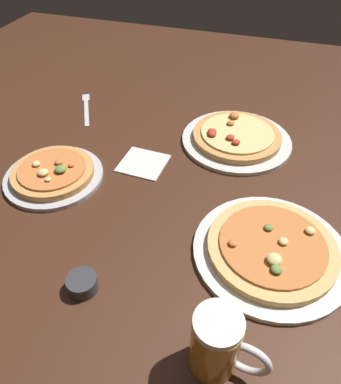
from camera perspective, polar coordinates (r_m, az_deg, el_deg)
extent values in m
cube|color=#3D2114|center=(0.94, 0.00, -1.57)|extent=(2.40, 2.40, 0.03)
cylinder|color=silver|center=(0.83, 15.35, -8.99)|extent=(0.34, 0.34, 0.01)
cylinder|color=tan|center=(0.82, 15.54, -8.34)|extent=(0.28, 0.28, 0.02)
cylinder|color=#C67038|center=(0.81, 15.69, -7.81)|extent=(0.23, 0.23, 0.01)
ellipsoid|color=olive|center=(0.76, 16.24, -11.50)|extent=(0.02, 0.02, 0.01)
ellipsoid|color=#C67038|center=(0.79, 9.71, -7.84)|extent=(0.02, 0.02, 0.01)
ellipsoid|color=#DBC67A|center=(0.81, 17.23, -7.37)|extent=(0.02, 0.02, 0.01)
ellipsoid|color=#DBC67A|center=(0.85, 20.98, -5.63)|extent=(0.02, 0.02, 0.01)
ellipsoid|color=olive|center=(0.83, 15.07, -5.35)|extent=(0.02, 0.02, 0.01)
ellipsoid|color=#DBC67A|center=(0.77, 15.88, -10.04)|extent=(0.03, 0.03, 0.02)
cylinder|color=silver|center=(1.14, 10.22, 7.95)|extent=(0.33, 0.33, 0.01)
cylinder|color=tan|center=(1.13, 10.31, 8.57)|extent=(0.26, 0.26, 0.02)
cylinder|color=#DBC67A|center=(1.12, 10.39, 9.08)|extent=(0.22, 0.22, 0.01)
ellipsoid|color=#B73823|center=(1.09, 6.52, 9.01)|extent=(0.03, 0.03, 0.01)
ellipsoid|color=#B73823|center=(1.10, 6.51, 9.39)|extent=(0.03, 0.03, 0.01)
ellipsoid|color=#B73823|center=(1.06, 10.19, 7.69)|extent=(0.02, 0.02, 0.01)
ellipsoid|color=#C67038|center=(1.15, 9.39, 10.60)|extent=(0.02, 0.02, 0.01)
ellipsoid|color=#C67038|center=(1.18, 9.95, 11.70)|extent=(0.03, 0.03, 0.02)
ellipsoid|color=#B73823|center=(1.08, 9.33, 8.43)|extent=(0.02, 0.02, 0.01)
cylinder|color=#B2B2B7|center=(1.03, -17.70, 2.34)|extent=(0.26, 0.26, 0.01)
cylinder|color=tan|center=(1.02, -17.88, 2.98)|extent=(0.22, 0.22, 0.02)
cylinder|color=#C67038|center=(1.01, -18.02, 3.50)|extent=(0.18, 0.18, 0.01)
ellipsoid|color=#DBC67A|center=(0.97, -18.59, 1.90)|extent=(0.02, 0.02, 0.01)
ellipsoid|color=#C67038|center=(1.02, -16.99, 4.59)|extent=(0.02, 0.02, 0.01)
ellipsoid|color=#C67038|center=(1.00, -15.16, 4.19)|extent=(0.02, 0.02, 0.01)
ellipsoid|color=olive|center=(0.99, -16.81, 3.45)|extent=(0.03, 0.03, 0.02)
ellipsoid|color=#DBC67A|center=(1.03, -20.22, 4.16)|extent=(0.02, 0.02, 0.01)
ellipsoid|color=#DBC67A|center=(0.99, -19.27, 2.92)|extent=(0.03, 0.03, 0.01)
cylinder|color=#B27A23|center=(0.64, 6.92, -22.60)|extent=(0.08, 0.08, 0.13)
cylinder|color=white|center=(0.58, 7.52, -19.69)|extent=(0.08, 0.08, 0.01)
torus|color=silver|center=(0.64, 11.72, -24.15)|extent=(0.08, 0.02, 0.08)
cylinder|color=#333338|center=(0.77, -13.60, -13.73)|extent=(0.06, 0.06, 0.03)
cube|color=silver|center=(1.03, -4.28, 4.58)|extent=(0.13, 0.13, 0.01)
cube|color=silver|center=(1.30, -12.99, 12.11)|extent=(0.10, 0.17, 0.01)
cube|color=silver|center=(1.39, -13.08, 14.25)|extent=(0.04, 0.05, 0.00)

